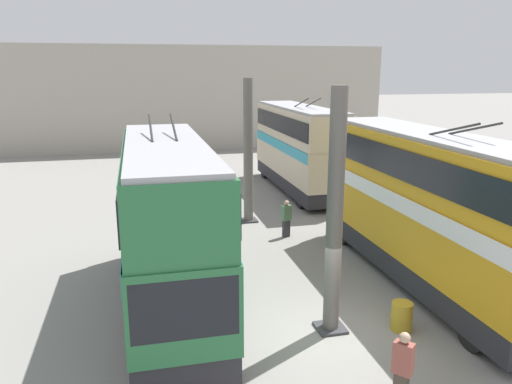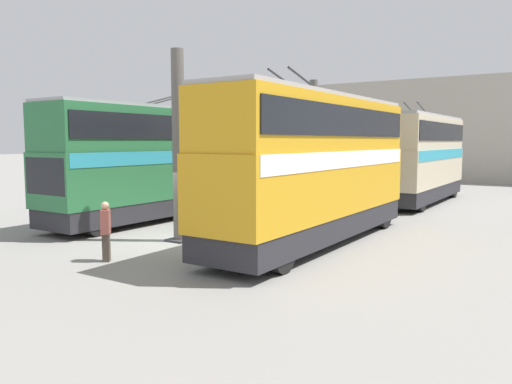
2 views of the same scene
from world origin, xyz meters
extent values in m
plane|color=gray|center=(0.00, 0.00, 0.00)|extent=(240.00, 240.00, 0.00)
cube|color=#A8A093|center=(33.43, 0.00, 4.63)|extent=(0.50, 36.00, 9.25)
cylinder|color=#605B56|center=(0.21, 0.00, 3.41)|extent=(0.45, 0.45, 6.83)
cube|color=#333338|center=(0.21, 0.00, 0.04)|extent=(0.81, 0.81, 0.08)
cylinder|color=#605B56|center=(10.90, 0.00, 3.41)|extent=(0.45, 0.45, 6.83)
cube|color=#333338|center=(10.90, 0.00, 0.04)|extent=(0.81, 0.81, 0.08)
cylinder|color=black|center=(6.81, -5.35, 0.55)|extent=(1.10, 0.30, 1.10)
cylinder|color=black|center=(6.81, -3.25, 0.55)|extent=(1.10, 0.30, 1.10)
cylinder|color=black|center=(-1.67, -3.25, 0.55)|extent=(1.10, 0.30, 1.10)
cube|color=#28282D|center=(2.47, -4.30, 0.70)|extent=(11.26, 2.45, 0.80)
cube|color=gold|center=(2.47, -4.30, 2.19)|extent=(11.48, 2.50, 2.18)
cube|color=white|center=(2.47, -4.30, 3.01)|extent=(11.14, 2.54, 0.55)
cube|color=gold|center=(2.47, -4.30, 4.17)|extent=(11.37, 2.43, 1.78)
cube|color=black|center=(2.47, -4.30, 4.26)|extent=(11.03, 2.51, 0.98)
cube|color=#9E9EA3|center=(2.47, -4.30, 5.13)|extent=(11.26, 2.25, 0.14)
cube|color=black|center=(8.15, -4.30, 2.41)|extent=(0.12, 2.30, 1.40)
cylinder|color=#282828|center=(1.04, -4.65, 5.49)|extent=(2.35, 0.07, 0.65)
cylinder|color=#282828|center=(1.04, -3.95, 5.49)|extent=(2.35, 0.07, 0.65)
cylinder|color=black|center=(20.33, -5.35, 0.53)|extent=(1.07, 0.30, 1.07)
cylinder|color=black|center=(20.33, -3.25, 0.53)|extent=(1.07, 0.30, 1.07)
cylinder|color=black|center=(12.53, -5.35, 0.53)|extent=(1.07, 0.30, 1.07)
cylinder|color=black|center=(12.53, -3.25, 0.53)|extent=(1.07, 0.30, 1.07)
cube|color=#28282D|center=(16.33, -4.30, 0.69)|extent=(10.58, 2.45, 0.79)
cube|color=beige|center=(16.33, -4.30, 2.11)|extent=(10.80, 2.50, 2.04)
cube|color=teal|center=(16.33, -4.30, 2.85)|extent=(10.48, 2.54, 0.55)
cube|color=beige|center=(16.33, -4.30, 4.04)|extent=(10.69, 2.43, 1.82)
cube|color=black|center=(16.33, -4.30, 4.13)|extent=(10.37, 2.51, 1.00)
cube|color=#9E9EA3|center=(16.33, -4.30, 5.01)|extent=(10.58, 2.25, 0.14)
cube|color=black|center=(21.67, -4.30, 2.31)|extent=(0.12, 2.30, 1.31)
cylinder|color=#282828|center=(14.98, -4.65, 5.37)|extent=(2.35, 0.07, 0.65)
cylinder|color=#282828|center=(14.98, -3.95, 5.37)|extent=(2.35, 0.07, 0.65)
cylinder|color=black|center=(-0.85, 3.25, 0.49)|extent=(0.98, 0.30, 0.98)
cylinder|color=black|center=(-0.85, 5.35, 0.49)|extent=(0.98, 0.30, 0.98)
cylinder|color=black|center=(5.95, 3.25, 0.49)|extent=(0.98, 0.30, 0.98)
cylinder|color=black|center=(5.95, 5.35, 0.49)|extent=(0.98, 0.30, 0.98)
cube|color=#28282D|center=(2.65, 4.30, 0.66)|extent=(9.60, 2.45, 0.77)
cube|color=#286B3D|center=(2.65, 4.30, 2.11)|extent=(9.80, 2.50, 2.15)
cube|color=teal|center=(2.65, 4.30, 2.91)|extent=(9.51, 2.54, 0.55)
cube|color=#286B3D|center=(2.65, 4.30, 4.11)|extent=(9.70, 2.43, 1.85)
cube|color=black|center=(2.65, 4.30, 4.21)|extent=(9.41, 2.51, 1.02)
cube|color=#9E9EA3|center=(2.65, 4.30, 5.11)|extent=(9.60, 2.25, 0.14)
cube|color=black|center=(-2.19, 4.30, 2.33)|extent=(0.12, 2.30, 1.37)
cylinder|color=#282828|center=(3.87, 3.95, 5.47)|extent=(2.35, 0.07, 0.65)
cylinder|color=#282828|center=(3.87, 4.65, 5.47)|extent=(2.35, 0.07, 0.65)
cube|color=#2D2D33|center=(8.23, -1.11, 0.38)|extent=(0.30, 0.35, 0.77)
cube|color=#4C7051|center=(8.23, -1.11, 1.10)|extent=(0.38, 0.48, 0.67)
sphere|color=tan|center=(8.23, -1.11, 1.55)|extent=(0.22, 0.22, 0.22)
cube|color=#473D33|center=(5.07, 2.33, 0.38)|extent=(0.34, 0.26, 0.77)
cube|color=tan|center=(5.07, 2.33, 1.10)|extent=(0.46, 0.33, 0.67)
sphere|color=beige|center=(5.07, 2.33, 1.54)|extent=(0.22, 0.22, 0.22)
cube|color=#934C42|center=(-3.33, -0.21, 1.21)|extent=(0.48, 0.45, 0.73)
sphere|color=tan|center=(-3.33, -0.21, 1.70)|extent=(0.24, 0.24, 0.24)
cylinder|color=#B28E23|center=(-0.29, -1.94, 0.41)|extent=(0.59, 0.59, 0.83)
cylinder|color=#B28E23|center=(-0.29, -1.94, 0.41)|extent=(0.62, 0.62, 0.04)
camera|label=1|loc=(-11.83, 5.07, 7.23)|focal=35.00mm
camera|label=2|loc=(-13.25, -12.01, 3.61)|focal=35.00mm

